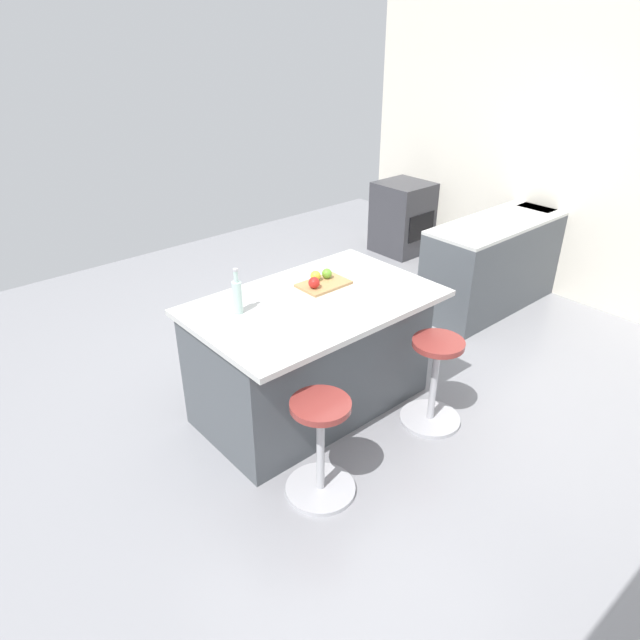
% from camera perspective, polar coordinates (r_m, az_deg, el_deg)
% --- Properties ---
extents(ground_plane, '(7.73, 7.73, 0.00)m').
position_cam_1_polar(ground_plane, '(4.49, 3.36, -7.55)').
color(ground_plane, gray).
extents(interior_partition_left, '(0.12, 5.14, 2.82)m').
position_cam_1_polar(interior_partition_left, '(6.24, 24.54, 14.61)').
color(interior_partition_left, silver).
rests_on(interior_partition_left, ground_plane).
extents(sink_cabinet, '(2.53, 0.60, 1.17)m').
position_cam_1_polar(sink_cabinet, '(6.30, 19.44, 6.47)').
color(sink_cabinet, '#4C5156').
rests_on(sink_cabinet, ground_plane).
extents(oven_range, '(0.60, 0.61, 0.86)m').
position_cam_1_polar(oven_range, '(7.18, 8.33, 10.18)').
color(oven_range, '#38383D').
rests_on(oven_range, ground_plane).
extents(kitchen_island, '(1.70, 1.08, 0.91)m').
position_cam_1_polar(kitchen_island, '(4.12, -0.89, -3.36)').
color(kitchen_island, '#4C5156').
rests_on(kitchen_island, ground_plane).
extents(stool_by_window, '(0.44, 0.44, 0.68)m').
position_cam_1_polar(stool_by_window, '(4.12, 11.39, -6.38)').
color(stool_by_window, '#B7B7BC').
rests_on(stool_by_window, ground_plane).
extents(stool_middle, '(0.44, 0.44, 0.68)m').
position_cam_1_polar(stool_middle, '(3.49, 0.05, -13.05)').
color(stool_middle, '#B7B7BC').
rests_on(stool_middle, ground_plane).
extents(cutting_board, '(0.36, 0.24, 0.02)m').
position_cam_1_polar(cutting_board, '(4.08, 0.38, 3.64)').
color(cutting_board, tan).
rests_on(cutting_board, kitchen_island).
extents(apple_green, '(0.07, 0.07, 0.07)m').
position_cam_1_polar(apple_green, '(4.13, 0.70, 4.71)').
color(apple_green, '#609E2D').
rests_on(apple_green, cutting_board).
extents(apple_yellow, '(0.08, 0.08, 0.08)m').
position_cam_1_polar(apple_yellow, '(4.10, -0.46, 4.48)').
color(apple_yellow, gold).
rests_on(apple_yellow, cutting_board).
extents(apple_red, '(0.08, 0.08, 0.08)m').
position_cam_1_polar(apple_red, '(3.98, -0.60, 3.77)').
color(apple_red, red).
rests_on(apple_red, cutting_board).
extents(water_bottle, '(0.06, 0.06, 0.31)m').
position_cam_1_polar(water_bottle, '(3.68, -8.33, 2.42)').
color(water_bottle, silver).
rests_on(water_bottle, kitchen_island).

